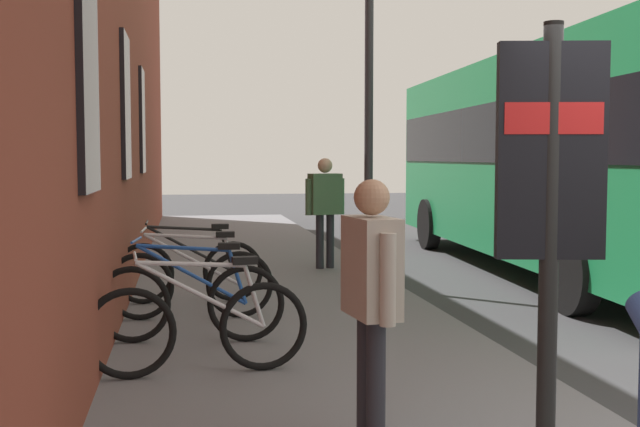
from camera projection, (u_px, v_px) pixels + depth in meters
name	position (u px, v px, depth m)	size (l,w,h in m)	color
ground	(488.00, 300.00, 10.20)	(60.00, 60.00, 0.00)	#38383A
sidewalk_pavement	(260.00, 278.00, 11.70)	(24.00, 3.50, 0.12)	slate
station_facade	(119.00, 9.00, 12.05)	(22.00, 0.65, 8.20)	brown
bicycle_beside_lamp	(199.00, 326.00, 6.24)	(0.48, 1.77, 0.97)	black
bicycle_under_window	(190.00, 301.00, 7.34)	(0.48, 1.77, 0.97)	black
bicycle_mid_rack	(191.00, 283.00, 8.40)	(0.48, 1.77, 0.97)	black
bicycle_end_of_row	(189.00, 270.00, 9.36)	(0.48, 1.77, 0.97)	black
transit_info_sign	(551.00, 181.00, 4.03)	(0.19, 0.56, 2.40)	black
city_bus	(557.00, 152.00, 12.58)	(10.62, 3.10, 3.35)	#1E8C4C
pedestrian_by_facade	(371.00, 284.00, 4.66)	(0.60, 0.28, 1.59)	#26262D
pedestrian_crossing_street	(325.00, 201.00, 12.22)	(0.35, 0.63, 1.71)	#26262D
street_lamp	(369.00, 61.00, 10.96)	(0.28, 0.28, 5.13)	#333338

